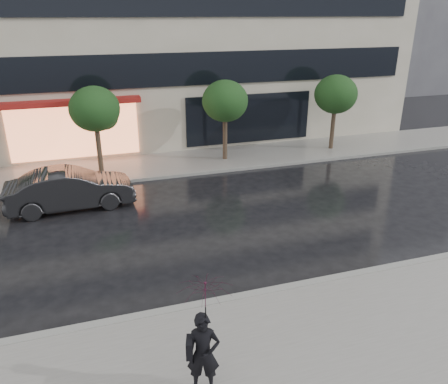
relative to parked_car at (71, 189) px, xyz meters
name	(u,v)px	position (x,y,z in m)	size (l,w,h in m)	color
ground	(233,278)	(4.27, -6.40, -0.76)	(120.00, 120.00, 0.00)	black
sidewalk_near	(282,357)	(4.27, -9.65, -0.70)	(60.00, 4.50, 0.12)	slate
sidewalk_far	(165,164)	(4.27, 3.85, -0.70)	(60.00, 3.50, 0.12)	slate
curb_near	(245,296)	(4.27, -7.40, -0.69)	(60.00, 0.25, 0.14)	gray
curb_far	(172,176)	(4.27, 2.10, -0.69)	(60.00, 0.25, 0.14)	gray
bg_building_right	(398,0)	(30.27, 21.60, 7.24)	(12.00, 12.00, 16.00)	#4C4C54
tree_mid_west	(96,110)	(1.33, 3.63, 2.16)	(2.20, 2.20, 3.99)	#33261C
tree_mid_east	(226,102)	(7.33, 3.63, 2.16)	(2.20, 2.20, 3.99)	#33261C
tree_far_east	(336,96)	(13.33, 3.63, 2.16)	(2.20, 2.20, 3.99)	#33261C
parked_car	(71,189)	(0.00, 0.00, 0.00)	(1.62, 4.64, 1.53)	black
pedestrian_with_umbrella	(205,320)	(2.48, -10.02, 1.00)	(1.26, 1.27, 2.47)	black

